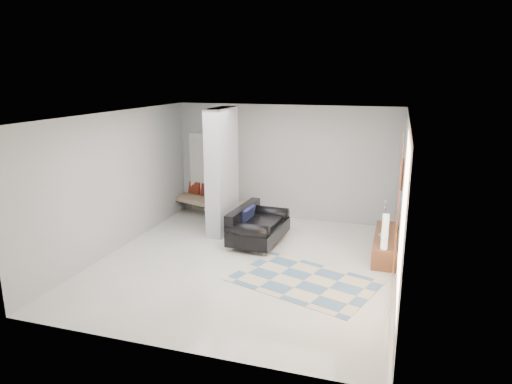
% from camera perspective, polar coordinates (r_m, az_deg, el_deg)
% --- Properties ---
extents(floor, '(6.00, 6.00, 0.00)m').
position_cam_1_polar(floor, '(8.84, -1.21, -8.80)').
color(floor, beige).
rests_on(floor, ground).
extents(ceiling, '(6.00, 6.00, 0.00)m').
position_cam_1_polar(ceiling, '(8.15, -1.32, 9.60)').
color(ceiling, white).
rests_on(ceiling, wall_back).
extents(wall_back, '(6.00, 0.00, 6.00)m').
position_cam_1_polar(wall_back, '(11.20, 3.64, 3.67)').
color(wall_back, '#ABADAF').
rests_on(wall_back, ground).
extents(wall_front, '(6.00, 0.00, 6.00)m').
position_cam_1_polar(wall_front, '(5.76, -10.90, -7.10)').
color(wall_front, '#ABADAF').
rests_on(wall_front, ground).
extents(wall_left, '(0.00, 6.00, 6.00)m').
position_cam_1_polar(wall_left, '(9.60, -17.02, 1.24)').
color(wall_left, '#ABADAF').
rests_on(wall_left, ground).
extents(wall_right, '(0.00, 6.00, 6.00)m').
position_cam_1_polar(wall_right, '(7.97, 17.82, -1.45)').
color(wall_right, '#ABADAF').
rests_on(wall_right, ground).
extents(partition_column, '(0.35, 1.20, 2.80)m').
position_cam_1_polar(partition_column, '(10.22, -4.25, 2.61)').
color(partition_column, '#B6BABD').
rests_on(partition_column, floor).
extents(hallway_door, '(0.85, 0.06, 2.04)m').
position_cam_1_polar(hallway_door, '(11.90, -6.30, 2.39)').
color(hallway_door, silver).
rests_on(hallway_door, floor).
extents(curtain, '(0.00, 2.55, 2.55)m').
position_cam_1_polar(curtain, '(6.85, 17.18, -3.52)').
color(curtain, '#F87A41').
rests_on(curtain, wall_right).
extents(wall_art, '(0.04, 0.45, 0.55)m').
position_cam_1_polar(wall_art, '(9.14, 17.77, 2.15)').
color(wall_art, '#371B0F').
rests_on(wall_art, wall_right).
extents(media_console, '(0.45, 1.86, 0.80)m').
position_cam_1_polar(media_console, '(9.54, 15.90, -6.26)').
color(media_console, brown).
rests_on(media_console, floor).
extents(loveseat, '(1.02, 1.64, 0.76)m').
position_cam_1_polar(loveseat, '(9.75, 0.03, -4.29)').
color(loveseat, silver).
rests_on(loveseat, floor).
extents(daybed, '(2.07, 1.40, 0.77)m').
position_cam_1_polar(daybed, '(11.68, -6.04, -0.91)').
color(daybed, black).
rests_on(daybed, floor).
extents(area_rug, '(2.75, 2.25, 0.01)m').
position_cam_1_polar(area_rug, '(8.13, 5.99, -10.99)').
color(area_rug, beige).
rests_on(area_rug, floor).
extents(cylinder_lamp, '(0.12, 0.12, 0.66)m').
position_cam_1_polar(cylinder_lamp, '(8.61, 15.82, -4.81)').
color(cylinder_lamp, beige).
rests_on(cylinder_lamp, media_console).
extents(bronze_figurine, '(0.13, 0.13, 0.24)m').
position_cam_1_polar(bronze_figurine, '(10.13, 15.88, -3.16)').
color(bronze_figurine, black).
rests_on(bronze_figurine, media_console).
extents(vase, '(0.21, 0.21, 0.19)m').
position_cam_1_polar(vase, '(9.18, 15.65, -5.14)').
color(vase, '#B9C4BF').
rests_on(vase, media_console).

